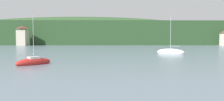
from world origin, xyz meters
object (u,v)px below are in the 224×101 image
(sailboat_far_2, at_px, (170,52))
(shore_building_westcentral, at_px, (224,38))
(shore_building_west, at_px, (22,36))
(sailboat_mid_6, at_px, (34,62))

(sailboat_far_2, bearing_deg, shore_building_westcentral, -94.95)
(shore_building_west, xyz_separation_m, shore_building_westcentral, (103.70, -0.68, -1.18))
(shore_building_west, relative_size, sailboat_far_2, 1.21)
(shore_building_west, bearing_deg, sailboat_mid_6, -66.01)
(shore_building_westcentral, bearing_deg, sailboat_far_2, -127.68)
(shore_building_west, distance_m, sailboat_far_2, 83.76)
(shore_building_west, height_order, sailboat_far_2, shore_building_west)
(sailboat_mid_6, bearing_deg, shore_building_westcentral, 1.05)
(shore_building_westcentral, distance_m, sailboat_far_2, 76.68)
(shore_building_west, relative_size, sailboat_mid_6, 1.68)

